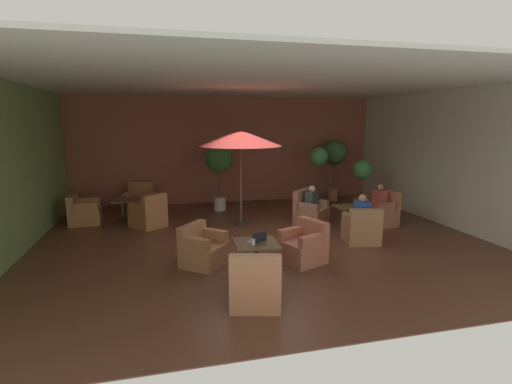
{
  "coord_description": "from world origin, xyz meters",
  "views": [
    {
      "loc": [
        -2.17,
        -8.44,
        2.77
      ],
      "look_at": [
        0.0,
        0.45,
        1.06
      ],
      "focal_mm": 26.7,
      "sensor_mm": 36.0,
      "label": 1
    }
  ],
  "objects_px": {
    "armchair_mid_center_south": "(84,212)",
    "iced_drink_cup": "(253,242)",
    "armchair_front_left_south": "(203,250)",
    "patron_by_window": "(312,198)",
    "armchair_front_right_north": "(310,212)",
    "potted_tree_mid_left": "(362,180)",
    "open_laptop": "(258,240)",
    "patron_blue_shirt": "(362,211)",
    "patio_umbrella_tall_red": "(240,138)",
    "armchair_front_right_south": "(380,213)",
    "cafe_table_mid_center": "(125,204)",
    "patron_with_friend": "(380,198)",
    "cafe_table_front_left": "(256,250)",
    "potted_tree_mid_right": "(334,156)",
    "potted_tree_left_corner": "(219,163)",
    "armchair_mid_center_north": "(149,215)",
    "armchair_front_right_east": "(361,229)",
    "armchair_front_left_east": "(303,247)",
    "potted_tree_right_corner": "(319,168)",
    "armchair_mid_center_east": "(139,202)",
    "armchair_front_left_north": "(255,286)",
    "cafe_table_front_right": "(348,213)"
  },
  "relations": [
    {
      "from": "cafe_table_mid_center",
      "to": "patio_umbrella_tall_red",
      "type": "height_order",
      "value": "patio_umbrella_tall_red"
    },
    {
      "from": "armchair_front_left_south",
      "to": "armchair_mid_center_north",
      "type": "relative_size",
      "value": 0.99
    },
    {
      "from": "armchair_front_right_south",
      "to": "cafe_table_mid_center",
      "type": "relative_size",
      "value": 1.19
    },
    {
      "from": "armchair_front_right_south",
      "to": "cafe_table_front_right",
      "type": "bearing_deg",
      "value": -169.48
    },
    {
      "from": "armchair_mid_center_south",
      "to": "armchair_front_right_south",
      "type": "bearing_deg",
      "value": -14.92
    },
    {
      "from": "armchair_front_right_north",
      "to": "potted_tree_right_corner",
      "type": "distance_m",
      "value": 2.3
    },
    {
      "from": "patio_umbrella_tall_red",
      "to": "potted_tree_left_corner",
      "type": "xyz_separation_m",
      "value": [
        -0.31,
        1.79,
        -0.82
      ]
    },
    {
      "from": "armchair_front_right_east",
      "to": "armchair_front_left_east",
      "type": "bearing_deg",
      "value": -154.47
    },
    {
      "from": "armchair_front_left_south",
      "to": "armchair_front_right_east",
      "type": "distance_m",
      "value": 3.73
    },
    {
      "from": "patron_blue_shirt",
      "to": "patron_by_window",
      "type": "distance_m",
      "value": 1.83
    },
    {
      "from": "armchair_mid_center_east",
      "to": "potted_tree_mid_left",
      "type": "xyz_separation_m",
      "value": [
        6.72,
        -1.5,
        0.64
      ]
    },
    {
      "from": "armchair_front_left_south",
      "to": "potted_tree_mid_left",
      "type": "bearing_deg",
      "value": 32.85
    },
    {
      "from": "potted_tree_left_corner",
      "to": "armchair_mid_center_north",
      "type": "bearing_deg",
      "value": -145.0
    },
    {
      "from": "cafe_table_front_left",
      "to": "armchair_mid_center_south",
      "type": "distance_m",
      "value": 5.92
    },
    {
      "from": "armchair_front_right_south",
      "to": "potted_tree_left_corner",
      "type": "height_order",
      "value": "potted_tree_left_corner"
    },
    {
      "from": "armchair_front_left_south",
      "to": "armchair_mid_center_east",
      "type": "bearing_deg",
      "value": 106.5
    },
    {
      "from": "potted_tree_mid_right",
      "to": "open_laptop",
      "type": "height_order",
      "value": "potted_tree_mid_right"
    },
    {
      "from": "cafe_table_front_left",
      "to": "iced_drink_cup",
      "type": "height_order",
      "value": "iced_drink_cup"
    },
    {
      "from": "armchair_mid_center_south",
      "to": "iced_drink_cup",
      "type": "distance_m",
      "value": 5.96
    },
    {
      "from": "cafe_table_front_right",
      "to": "patron_blue_shirt",
      "type": "bearing_deg",
      "value": -100.21
    },
    {
      "from": "open_laptop",
      "to": "potted_tree_mid_left",
      "type": "bearing_deg",
      "value": 43.49
    },
    {
      "from": "armchair_front_left_south",
      "to": "patron_blue_shirt",
      "type": "xyz_separation_m",
      "value": [
        3.7,
        0.57,
        0.44
      ]
    },
    {
      "from": "armchair_front_left_south",
      "to": "potted_tree_right_corner",
      "type": "relative_size",
      "value": 0.54
    },
    {
      "from": "armchair_mid_center_south",
      "to": "iced_drink_cup",
      "type": "height_order",
      "value": "armchair_mid_center_south"
    },
    {
      "from": "patio_umbrella_tall_red",
      "to": "open_laptop",
      "type": "xyz_separation_m",
      "value": [
        -0.39,
        -3.45,
        -1.65
      ]
    },
    {
      "from": "armchair_front_right_north",
      "to": "potted_tree_mid_left",
      "type": "xyz_separation_m",
      "value": [
        2.12,
        1.05,
        0.63
      ]
    },
    {
      "from": "armchair_front_right_south",
      "to": "armchair_mid_center_south",
      "type": "xyz_separation_m",
      "value": [
        -7.78,
        2.07,
        -0.03
      ]
    },
    {
      "from": "armchair_mid_center_north",
      "to": "patron_with_friend",
      "type": "distance_m",
      "value": 6.14
    },
    {
      "from": "armchair_front_right_north",
      "to": "cafe_table_front_left",
      "type": "bearing_deg",
      "value": -126.16
    },
    {
      "from": "armchair_front_right_north",
      "to": "patron_with_friend",
      "type": "relative_size",
      "value": 1.63
    },
    {
      "from": "cafe_table_front_right",
      "to": "armchair_front_right_east",
      "type": "height_order",
      "value": "armchair_front_right_east"
    },
    {
      "from": "armchair_mid_center_east",
      "to": "patio_umbrella_tall_red",
      "type": "distance_m",
      "value": 4.05
    },
    {
      "from": "iced_drink_cup",
      "to": "open_laptop",
      "type": "relative_size",
      "value": 0.3
    },
    {
      "from": "cafe_table_front_left",
      "to": "armchair_front_right_south",
      "type": "distance_m",
      "value": 4.76
    },
    {
      "from": "armchair_mid_center_north",
      "to": "potted_tree_mid_left",
      "type": "distance_m",
      "value": 6.41
    },
    {
      "from": "patio_umbrella_tall_red",
      "to": "armchair_front_left_east",
      "type": "bearing_deg",
      "value": -77.81
    },
    {
      "from": "patio_umbrella_tall_red",
      "to": "cafe_table_mid_center",
      "type": "bearing_deg",
      "value": 159.44
    },
    {
      "from": "armchair_front_left_east",
      "to": "iced_drink_cup",
      "type": "xyz_separation_m",
      "value": [
        -1.16,
        -0.56,
        0.36
      ]
    },
    {
      "from": "cafe_table_mid_center",
      "to": "armchair_mid_center_south",
      "type": "height_order",
      "value": "armchair_mid_center_south"
    },
    {
      "from": "cafe_table_mid_center",
      "to": "potted_tree_mid_left",
      "type": "bearing_deg",
      "value": -3.88
    },
    {
      "from": "potted_tree_right_corner",
      "to": "patron_by_window",
      "type": "xyz_separation_m",
      "value": [
        -0.97,
        -1.87,
        -0.59
      ]
    },
    {
      "from": "patron_blue_shirt",
      "to": "open_laptop",
      "type": "distance_m",
      "value": 3.07
    },
    {
      "from": "armchair_front_left_south",
      "to": "patron_by_window",
      "type": "distance_m",
      "value": 3.96
    },
    {
      "from": "armchair_front_left_south",
      "to": "patron_by_window",
      "type": "height_order",
      "value": "patron_by_window"
    },
    {
      "from": "cafe_table_mid_center",
      "to": "potted_tree_mid_right",
      "type": "distance_m",
      "value": 7.04
    },
    {
      "from": "open_laptop",
      "to": "patron_blue_shirt",
      "type": "bearing_deg",
      "value": 24.88
    },
    {
      "from": "armchair_front_right_east",
      "to": "potted_tree_right_corner",
      "type": "height_order",
      "value": "potted_tree_right_corner"
    },
    {
      "from": "armchair_front_left_north",
      "to": "cafe_table_mid_center",
      "type": "bearing_deg",
      "value": 112.42
    },
    {
      "from": "cafe_table_mid_center",
      "to": "patron_by_window",
      "type": "bearing_deg",
      "value": -17.49
    },
    {
      "from": "armchair_front_right_north",
      "to": "patio_umbrella_tall_red",
      "type": "bearing_deg",
      "value": 168.58
    }
  ]
}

